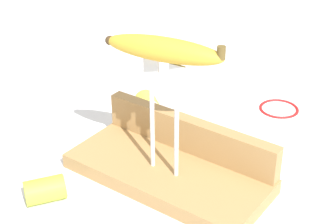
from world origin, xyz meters
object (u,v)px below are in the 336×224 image
Objects in this scene: fork_fallen_far at (143,47)px; banana_raised_center at (164,49)px; fork_stand_center at (164,108)px; banana_chunk_near at (46,190)px; wire_coil at (279,108)px; banana_chunk_far at (147,104)px.

banana_raised_center is at bearing -48.51° from fork_fallen_far.
banana_chunk_near is at bearing -130.67° from fork_stand_center.
fork_fallen_far is 2.29× the size of banana_chunk_near.
fork_stand_center is 2.37× the size of wire_coil.
fork_fallen_far is 0.33m from banana_chunk_far.
fork_stand_center reaches higher than banana_chunk_near.
banana_chunk_near is at bearing -130.66° from banana_raised_center.
fork_stand_center is 1.02× the size of banana_raised_center.
fork_stand_center is at bearing 49.33° from banana_chunk_near.
banana_chunk_near is 0.90× the size of wire_coil.
banana_raised_center is 0.60m from fork_fallen_far.
fork_fallen_far is at bearing 131.49° from banana_raised_center.
fork_fallen_far is (-0.37, 0.42, -0.23)m from banana_raised_center.
banana_raised_center is 0.28m from banana_chunk_near.
banana_chunk_far reaches higher than fork_fallen_far.
banana_raised_center is at bearing 49.34° from banana_chunk_near.
fork_fallen_far is 2.06× the size of wire_coil.
banana_raised_center reaches higher than banana_chunk_near.
fork_stand_center is 2.63× the size of banana_chunk_near.
banana_chunk_far is (-0.16, 0.16, -0.12)m from fork_stand_center.
banana_chunk_near is 1.18× the size of banana_chunk_far.
banana_raised_center reaches higher than fork_fallen_far.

